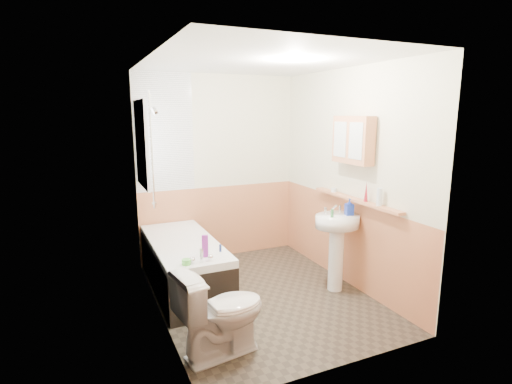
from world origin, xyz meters
TOP-DOWN VIEW (x-y plane):
  - floor at (0.00, 0.00)m, footprint 2.80×2.80m
  - ceiling at (0.00, 0.00)m, footprint 2.80×2.80m
  - wall_back at (0.00, 1.41)m, footprint 2.20×0.02m
  - wall_front at (0.00, -1.41)m, footprint 2.20×0.02m
  - wall_left at (-1.11, 0.00)m, footprint 0.02×2.80m
  - wall_right at (1.11, 0.00)m, footprint 0.02×2.80m
  - wainscot_right at (1.09, 0.00)m, footprint 0.01×2.80m
  - wainscot_front at (0.00, -1.39)m, footprint 2.20×0.01m
  - wainscot_back at (0.00, 1.39)m, footprint 2.20×0.01m
  - tile_cladding_left at (-1.09, 0.00)m, footprint 0.01×2.80m
  - tile_return_back at (-0.73, 1.39)m, footprint 0.75×0.01m
  - window at (-1.06, 0.95)m, footprint 0.03×0.79m
  - bathtub at (-0.73, 0.54)m, footprint 0.70×1.66m
  - shower_riser at (-1.04, 0.42)m, footprint 0.10×0.08m
  - toilet at (-0.76, -0.84)m, footprint 0.82×0.54m
  - sink at (0.84, -0.20)m, footprint 0.52×0.42m
  - pine_shelf at (1.04, -0.23)m, footprint 0.10×1.44m
  - medicine_cabinet at (1.01, -0.18)m, footprint 0.15×0.57m
  - foam_can at (1.04, -0.62)m, footprint 0.07×0.07m
  - green_bottle at (1.04, -0.41)m, footprint 0.05×0.05m
  - black_jar at (1.04, 0.18)m, footprint 0.07×0.07m
  - soap_bottle at (0.96, -0.24)m, footprint 0.13×0.20m
  - clear_bottle at (0.73, -0.25)m, footprint 0.04×0.04m
  - blue_gel at (-0.65, -0.06)m, footprint 0.07×0.05m
  - cream_jar at (-0.88, -0.18)m, footprint 0.09×0.09m
  - orange_bottle at (-0.46, 0.03)m, footprint 0.03×0.03m

SIDE VIEW (x-z plane):
  - floor at x=0.00m, z-range 0.00..0.00m
  - bathtub at x=-0.73m, z-range -0.06..0.66m
  - toilet at x=-0.76m, z-range 0.00..0.75m
  - wainscot_right at x=1.09m, z-range 0.00..1.00m
  - wainscot_front at x=0.00m, z-range 0.00..1.00m
  - wainscot_back at x=0.00m, z-range 0.00..1.00m
  - cream_jar at x=-0.88m, z-range 0.57..0.63m
  - orange_bottle at x=-0.46m, z-range 0.57..0.65m
  - sink at x=0.84m, z-range 0.13..1.13m
  - blue_gel at x=-0.65m, z-range 0.57..0.80m
  - soap_bottle at x=0.96m, z-range 0.88..0.97m
  - clear_bottle at x=0.73m, z-range 0.88..0.97m
  - pine_shelf at x=1.04m, z-range 1.03..1.06m
  - black_jar at x=1.04m, z-range 1.06..1.11m
  - foam_can at x=1.04m, z-range 1.06..1.25m
  - green_bottle at x=1.04m, z-range 1.06..1.28m
  - wall_back at x=0.00m, z-range 0.00..2.50m
  - wall_front at x=0.00m, z-range 0.00..2.50m
  - wall_left at x=-1.11m, z-range 0.00..2.50m
  - wall_right at x=1.11m, z-range 0.00..2.50m
  - tile_cladding_left at x=-1.09m, z-range 0.00..2.50m
  - window at x=-1.06m, z-range 1.15..2.15m
  - medicine_cabinet at x=1.01m, z-range 1.45..1.97m
  - shower_riser at x=-1.04m, z-range 1.12..2.32m
  - tile_return_back at x=-0.73m, z-range 1.00..2.50m
  - ceiling at x=0.00m, z-range 2.50..2.50m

